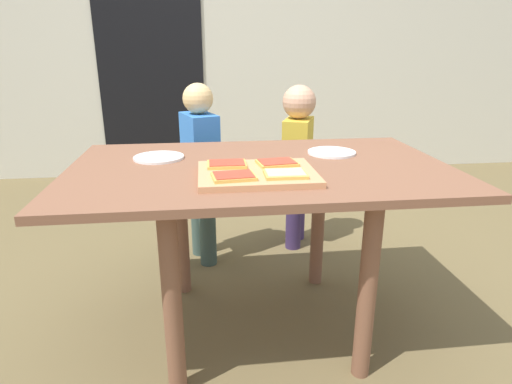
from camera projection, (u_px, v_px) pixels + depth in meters
ground_plane at (259, 325)px, 1.86m from camera, size 16.00×16.00×0.00m
house_wall_back at (223, 4)px, 3.75m from camera, size 8.00×0.20×2.98m
house_door at (151, 63)px, 3.74m from camera, size 0.90×0.02×2.00m
dining_table at (260, 190)px, 1.66m from camera, size 1.43×0.88×0.71m
cutting_board at (257, 174)px, 1.48m from camera, size 0.40×0.32×0.02m
pizza_slice_far_right at (277, 163)px, 1.56m from camera, size 0.15×0.12×0.01m
pizza_slice_far_left at (227, 164)px, 1.54m from camera, size 0.14×0.11×0.01m
pizza_slice_near_right at (285, 174)px, 1.42m from camera, size 0.14×0.11×0.01m
pizza_slice_near_left at (234, 176)px, 1.40m from camera, size 0.15×0.12×0.01m
plate_white_left at (159, 157)px, 1.72m from camera, size 0.20×0.20×0.01m
plate_white_right at (332, 152)px, 1.81m from camera, size 0.20×0.20×0.01m
child_left at (201, 165)px, 2.28m from camera, size 0.21×0.27×0.97m
child_right at (298, 155)px, 2.47m from camera, size 0.22×0.27×0.94m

